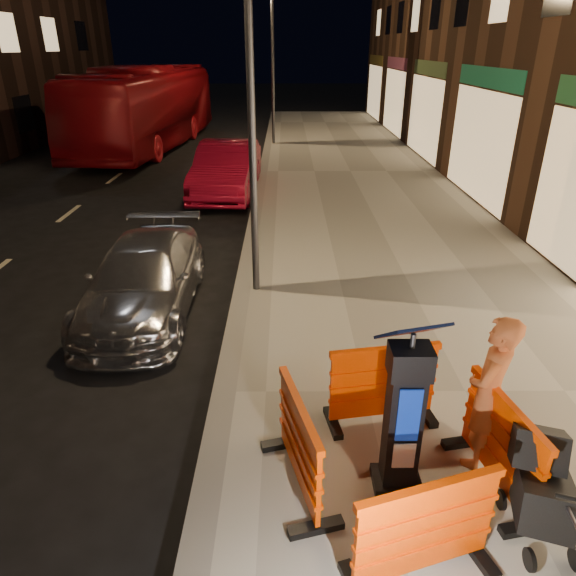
{
  "coord_description": "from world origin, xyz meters",
  "views": [
    {
      "loc": [
        0.77,
        -5.21,
        4.04
      ],
      "look_at": [
        0.8,
        1.0,
        1.1
      ],
      "focal_mm": 32.0,
      "sensor_mm": 36.0,
      "label": 1
    }
  ],
  "objects_px": {
    "barrier_bldgside": "(501,445)",
    "man": "(489,393)",
    "stroller": "(544,494)",
    "barrier_front": "(425,532)",
    "barrier_back": "(383,385)",
    "car_red": "(228,195)",
    "parking_kiosk": "(404,412)",
    "barrier_kerbside": "(299,446)",
    "bus_doubledecker": "(152,147)",
    "car_silver": "(148,310)"
  },
  "relations": [
    {
      "from": "barrier_back",
      "to": "man",
      "type": "xyz_separation_m",
      "value": [
        0.9,
        -0.62,
        0.35
      ]
    },
    {
      "from": "barrier_kerbside",
      "to": "car_red",
      "type": "height_order",
      "value": "barrier_kerbside"
    },
    {
      "from": "bus_doubledecker",
      "to": "man",
      "type": "distance_m",
      "value": 20.55
    },
    {
      "from": "barrier_bldgside",
      "to": "stroller",
      "type": "bearing_deg",
      "value": -175.91
    },
    {
      "from": "barrier_kerbside",
      "to": "bus_doubledecker",
      "type": "xyz_separation_m",
      "value": [
        -5.99,
        19.3,
        -0.64
      ]
    },
    {
      "from": "man",
      "to": "stroller",
      "type": "xyz_separation_m",
      "value": [
        0.2,
        -0.9,
        -0.36
      ]
    },
    {
      "from": "car_silver",
      "to": "bus_doubledecker",
      "type": "distance_m",
      "value": 15.75
    },
    {
      "from": "parking_kiosk",
      "to": "bus_doubledecker",
      "type": "height_order",
      "value": "parking_kiosk"
    },
    {
      "from": "car_red",
      "to": "stroller",
      "type": "bearing_deg",
      "value": -69.3
    },
    {
      "from": "barrier_front",
      "to": "barrier_kerbside",
      "type": "relative_size",
      "value": 1.0
    },
    {
      "from": "parking_kiosk",
      "to": "car_silver",
      "type": "bearing_deg",
      "value": 117.99
    },
    {
      "from": "parking_kiosk",
      "to": "stroller",
      "type": "bearing_deg",
      "value": -40.0
    },
    {
      "from": "parking_kiosk",
      "to": "barrier_front",
      "type": "bearing_deg",
      "value": -102.63
    },
    {
      "from": "parking_kiosk",
      "to": "barrier_front",
      "type": "relative_size",
      "value": 1.4
    },
    {
      "from": "barrier_kerbside",
      "to": "man",
      "type": "distance_m",
      "value": 1.91
    },
    {
      "from": "bus_doubledecker",
      "to": "stroller",
      "type": "relative_size",
      "value": 12.62
    },
    {
      "from": "barrier_front",
      "to": "man",
      "type": "distance_m",
      "value": 1.6
    },
    {
      "from": "car_silver",
      "to": "parking_kiosk",
      "type": "bearing_deg",
      "value": -50.37
    },
    {
      "from": "barrier_bldgside",
      "to": "man",
      "type": "bearing_deg",
      "value": -1.96
    },
    {
      "from": "barrier_bldgside",
      "to": "car_silver",
      "type": "distance_m",
      "value": 5.91
    },
    {
      "from": "bus_doubledecker",
      "to": "stroller",
      "type": "xyz_separation_m",
      "value": [
        8.04,
        -19.87,
        0.62
      ]
    },
    {
      "from": "barrier_front",
      "to": "car_silver",
      "type": "xyz_separation_m",
      "value": [
        -3.4,
        4.91,
        -0.64
      ]
    },
    {
      "from": "barrier_front",
      "to": "barrier_bldgside",
      "type": "xyz_separation_m",
      "value": [
        0.95,
        0.95,
        0.0
      ]
    },
    {
      "from": "barrier_back",
      "to": "barrier_kerbside",
      "type": "distance_m",
      "value": 1.34
    },
    {
      "from": "parking_kiosk",
      "to": "car_red",
      "type": "relative_size",
      "value": 0.38
    },
    {
      "from": "barrier_front",
      "to": "stroller",
      "type": "xyz_separation_m",
      "value": [
        1.1,
        0.38,
        -0.02
      ]
    },
    {
      "from": "barrier_bldgside",
      "to": "car_silver",
      "type": "relative_size",
      "value": 0.31
    },
    {
      "from": "barrier_bldgside",
      "to": "bus_doubledecker",
      "type": "height_order",
      "value": "bus_doubledecker"
    },
    {
      "from": "bus_doubledecker",
      "to": "barrier_back",
      "type": "bearing_deg",
      "value": -64.23
    },
    {
      "from": "parking_kiosk",
      "to": "barrier_bldgside",
      "type": "bearing_deg",
      "value": -12.63
    },
    {
      "from": "parking_kiosk",
      "to": "bus_doubledecker",
      "type": "distance_m",
      "value": 20.54
    },
    {
      "from": "car_silver",
      "to": "man",
      "type": "distance_m",
      "value": 5.71
    },
    {
      "from": "car_red",
      "to": "bus_doubledecker",
      "type": "distance_m",
      "value": 8.94
    },
    {
      "from": "barrier_bldgside",
      "to": "car_red",
      "type": "xyz_separation_m",
      "value": [
        -3.75,
        11.38,
        -0.64
      ]
    },
    {
      "from": "parking_kiosk",
      "to": "barrier_bldgside",
      "type": "relative_size",
      "value": 1.4
    },
    {
      "from": "bus_doubledecker",
      "to": "man",
      "type": "bearing_deg",
      "value": -62.49
    },
    {
      "from": "car_silver",
      "to": "car_red",
      "type": "bearing_deg",
      "value": 84.4
    },
    {
      "from": "barrier_bldgside",
      "to": "car_red",
      "type": "distance_m",
      "value": 12.0
    },
    {
      "from": "barrier_kerbside",
      "to": "car_silver",
      "type": "height_order",
      "value": "barrier_kerbside"
    },
    {
      "from": "barrier_kerbside",
      "to": "man",
      "type": "height_order",
      "value": "man"
    },
    {
      "from": "barrier_kerbside",
      "to": "car_red",
      "type": "xyz_separation_m",
      "value": [
        -1.85,
        11.38,
        -0.64
      ]
    },
    {
      "from": "barrier_front",
      "to": "stroller",
      "type": "relative_size",
      "value": 1.33
    },
    {
      "from": "parking_kiosk",
      "to": "car_red",
      "type": "distance_m",
      "value": 11.77
    },
    {
      "from": "car_silver",
      "to": "bus_doubledecker",
      "type": "relative_size",
      "value": 0.34
    },
    {
      "from": "barrier_back",
      "to": "stroller",
      "type": "xyz_separation_m",
      "value": [
        1.1,
        -1.52,
        -0.02
      ]
    },
    {
      "from": "stroller",
      "to": "barrier_front",
      "type": "bearing_deg",
      "value": -142.17
    },
    {
      "from": "barrier_back",
      "to": "car_red",
      "type": "distance_m",
      "value": 10.82
    },
    {
      "from": "stroller",
      "to": "barrier_back",
      "type": "bearing_deg",
      "value": 144.63
    },
    {
      "from": "barrier_back",
      "to": "stroller",
      "type": "height_order",
      "value": "barrier_back"
    },
    {
      "from": "barrier_bldgside",
      "to": "car_red",
      "type": "bearing_deg",
      "value": 7.59
    }
  ]
}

